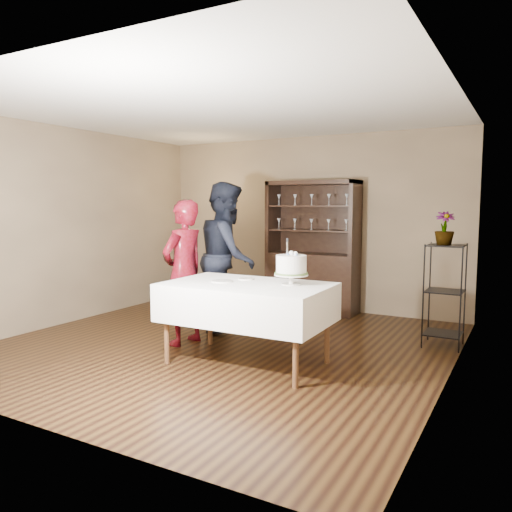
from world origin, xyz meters
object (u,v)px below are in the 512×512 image
(cake_table, at_px, (247,302))
(man, at_px, (228,256))
(china_hutch, at_px, (312,268))
(woman, at_px, (184,272))
(potted_plant, at_px, (445,228))
(cake, at_px, (291,266))
(plant_etagere, at_px, (445,291))

(cake_table, relative_size, man, 0.87)
(china_hutch, bearing_deg, woman, -104.53)
(china_hutch, height_order, cake_table, china_hutch)
(woman, height_order, potted_plant, woman)
(cake_table, distance_m, cake, 0.60)
(woman, relative_size, cake, 3.61)
(potted_plant, bearing_deg, man, -169.45)
(china_hutch, distance_m, potted_plant, 2.43)
(cake, height_order, potted_plant, potted_plant)
(cake, distance_m, potted_plant, 1.96)
(cake_table, bearing_deg, cake, 18.41)
(woman, bearing_deg, cake_table, 81.84)
(china_hutch, bearing_deg, plant_etagere, -26.83)
(plant_etagere, height_order, man, man)
(cake, xyz_separation_m, potted_plant, (1.23, 1.48, 0.35))
(woman, xyz_separation_m, man, (0.07, 0.86, 0.12))
(plant_etagere, xyz_separation_m, cake, (-1.25, -1.50, 0.38))
(china_hutch, height_order, man, china_hutch)
(cake_table, xyz_separation_m, woman, (-1.02, 0.28, 0.21))
(plant_etagere, bearing_deg, potted_plant, -134.57)
(china_hutch, height_order, potted_plant, china_hutch)
(man, xyz_separation_m, potted_plant, (2.61, 0.49, 0.41))
(plant_etagere, height_order, cake_table, plant_etagere)
(plant_etagere, bearing_deg, china_hutch, 153.17)
(woman, xyz_separation_m, potted_plant, (2.68, 1.34, 0.53))
(china_hutch, height_order, cake, china_hutch)
(plant_etagere, xyz_separation_m, potted_plant, (-0.02, -0.02, 0.73))
(plant_etagere, height_order, potted_plant, potted_plant)
(plant_etagere, distance_m, cake_table, 2.36)
(man, bearing_deg, plant_etagere, -104.30)
(woman, relative_size, potted_plant, 4.47)
(china_hutch, relative_size, woman, 1.17)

